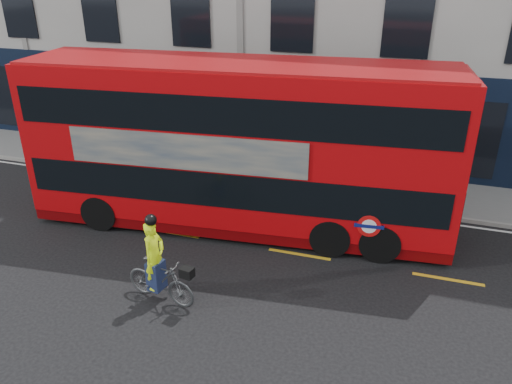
% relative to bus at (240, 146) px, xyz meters
% --- Properties ---
extents(ground, '(120.00, 120.00, 0.00)m').
position_rel_bus_xyz_m(ground, '(-1.79, -2.74, -2.59)').
color(ground, black).
rests_on(ground, ground).
extents(pavement, '(60.00, 3.00, 0.12)m').
position_rel_bus_xyz_m(pavement, '(-1.79, 3.76, -2.53)').
color(pavement, gray).
rests_on(pavement, ground).
extents(kerb, '(60.00, 0.12, 0.13)m').
position_rel_bus_xyz_m(kerb, '(-1.79, 2.26, -2.53)').
color(kerb, gray).
rests_on(kerb, ground).
extents(road_edge_line, '(58.00, 0.10, 0.01)m').
position_rel_bus_xyz_m(road_edge_line, '(-1.79, 1.96, -2.59)').
color(road_edge_line, silver).
rests_on(road_edge_line, ground).
extents(lane_dashes, '(58.00, 0.12, 0.01)m').
position_rel_bus_xyz_m(lane_dashes, '(-1.79, -1.24, -2.59)').
color(lane_dashes, gold).
rests_on(lane_dashes, ground).
extents(bus, '(12.73, 3.99, 5.05)m').
position_rel_bus_xyz_m(bus, '(0.00, 0.00, 0.00)').
color(bus, '#BA070B').
rests_on(bus, ground).
extents(cyclist, '(1.98, 0.84, 2.35)m').
position_rel_bus_xyz_m(cyclist, '(-0.56, -4.31, -1.81)').
color(cyclist, '#444749').
rests_on(cyclist, ground).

